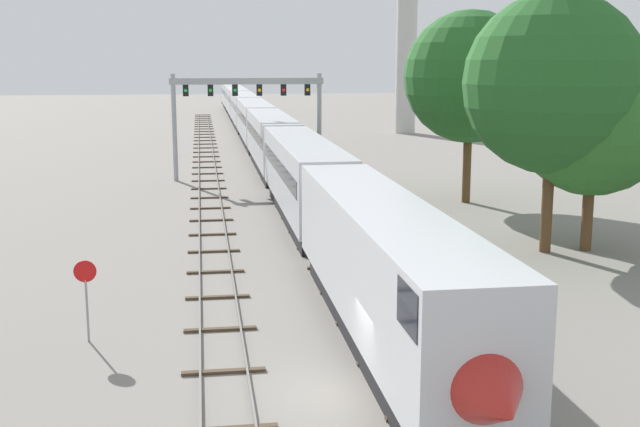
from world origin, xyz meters
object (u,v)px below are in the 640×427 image
stop_sign (86,289)px  trackside_tree_right (594,116)px  signal_gantry (247,102)px  trackside_tree_left (554,84)px  trackside_tree_mid (470,77)px  passenger_train (254,122)px

stop_sign → trackside_tree_right: trackside_tree_right is taller
signal_gantry → trackside_tree_left: bearing=-63.9°
trackside_tree_left → trackside_tree_right: (2.19, 0.05, -1.59)m
trackside_tree_mid → passenger_train: bearing=106.7°
passenger_train → stop_sign: (-10.00, -63.17, -0.74)m
signal_gantry → trackside_tree_left: 30.16m
signal_gantry → trackside_tree_right: 31.07m
trackside_tree_left → trackside_tree_mid: bearing=87.4°
passenger_train → signal_gantry: 26.35m
stop_sign → trackside_tree_mid: (21.63, 24.41, 6.49)m
passenger_train → signal_gantry: signal_gantry is taller
signal_gantry → stop_sign: 38.20m
stop_sign → trackside_tree_left: 24.19m
passenger_train → trackside_tree_right: bearing=-76.0°
passenger_train → trackside_tree_left: trackside_tree_left is taller
passenger_train → trackside_tree_right: (13.18, -52.97, 4.15)m
signal_gantry → trackside_tree_right: size_ratio=1.13×
passenger_train → trackside_tree_right: 54.74m
passenger_train → trackside_tree_left: (10.99, -53.02, 5.74)m
stop_sign → trackside_tree_right: (23.18, 10.20, 4.89)m
stop_sign → trackside_tree_mid: 33.25m
passenger_train → trackside_tree_mid: 40.87m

